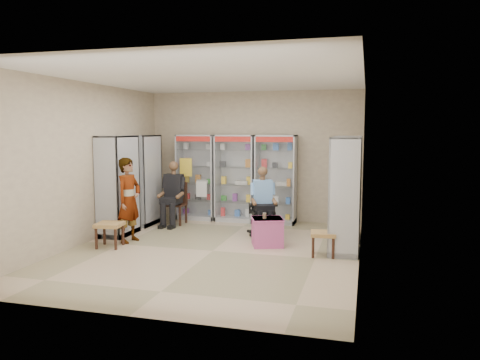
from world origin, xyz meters
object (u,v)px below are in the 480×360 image
(cabinet_back_mid, at_px, (236,178))
(wooden_chair, at_px, (175,203))
(cabinet_right_near, at_px, (345,195))
(seated_shopkeeper, at_px, (262,203))
(cabinet_right_far, at_px, (348,188))
(woven_stool_a, at_px, (323,244))
(pink_trunk, at_px, (267,232))
(cabinet_back_left, at_px, (197,177))
(cabinet_back_right, at_px, (276,179))
(standing_man, at_px, (129,200))
(cabinet_left_far, at_px, (143,180))
(cabinet_left_near, at_px, (118,186))
(woven_stool_b, at_px, (110,235))
(office_chair, at_px, (263,210))

(cabinet_back_mid, bearing_deg, wooden_chair, -148.69)
(cabinet_right_near, distance_m, seated_shopkeeper, 1.92)
(cabinet_right_far, bearing_deg, seated_shopkeeper, 96.49)
(woven_stool_a, bearing_deg, pink_trunk, 157.41)
(cabinet_back_mid, xyz_separation_m, wooden_chair, (-1.20, -0.73, -0.53))
(cabinet_back_left, xyz_separation_m, cabinet_right_near, (3.53, -2.23, 0.00))
(pink_trunk, bearing_deg, cabinet_back_right, 96.75)
(cabinet_back_left, xyz_separation_m, woven_stool_a, (3.20, -2.55, -0.80))
(cabinet_right_far, bearing_deg, cabinet_right_near, -180.00)
(standing_man, bearing_deg, cabinet_left_far, 27.82)
(cabinet_left_near, xyz_separation_m, seated_shopkeeper, (2.81, 0.71, -0.35))
(cabinet_right_near, bearing_deg, woven_stool_a, 133.71)
(cabinet_back_left, xyz_separation_m, woven_stool_b, (-0.59, -2.96, -0.78))
(office_chair, bearing_deg, cabinet_right_near, -52.27)
(pink_trunk, xyz_separation_m, woven_stool_a, (1.05, -0.44, -0.05))
(cabinet_back_right, relative_size, woven_stool_a, 4.88)
(cabinet_right_near, height_order, wooden_chair, cabinet_right_near)
(cabinet_right_far, distance_m, cabinet_right_near, 1.10)
(office_chair, bearing_deg, cabinet_back_mid, 104.28)
(cabinet_back_left, distance_m, cabinet_left_far, 1.32)
(cabinet_right_far, xyz_separation_m, woven_stool_b, (-4.12, -1.83, -0.78))
(wooden_chair, bearing_deg, standing_man, -96.07)
(cabinet_left_far, height_order, office_chair, cabinet_left_far)
(cabinet_left_near, relative_size, wooden_chair, 2.13)
(cabinet_back_mid, xyz_separation_m, seated_shopkeeper, (0.93, -1.32, -0.35))
(cabinet_left_far, distance_m, seated_shopkeeper, 2.86)
(cabinet_back_mid, relative_size, cabinet_right_far, 1.00)
(wooden_chair, height_order, office_chair, office_chair)
(woven_stool_b, bearing_deg, cabinet_right_far, 24.03)
(cabinet_right_near, distance_m, office_chair, 1.97)
(cabinet_back_right, distance_m, woven_stool_b, 3.95)
(seated_shopkeeper, relative_size, standing_man, 0.81)
(cabinet_back_left, height_order, woven_stool_a, cabinet_back_left)
(wooden_chair, distance_m, pink_trunk, 2.78)
(cabinet_back_left, distance_m, cabinet_left_near, 2.23)
(cabinet_back_left, relative_size, office_chair, 1.95)
(woven_stool_a, relative_size, standing_man, 0.26)
(cabinet_back_mid, distance_m, woven_stool_b, 3.43)
(woven_stool_b, bearing_deg, cabinet_left_near, 110.24)
(cabinet_right_near, bearing_deg, wooden_chair, 68.36)
(cabinet_back_left, height_order, cabinet_back_mid, same)
(office_chair, bearing_deg, pink_trunk, -94.27)
(seated_shopkeeper, height_order, woven_stool_a, seated_shopkeeper)
(cabinet_right_far, relative_size, cabinet_left_far, 1.00)
(cabinet_back_mid, distance_m, wooden_chair, 1.50)
(woven_stool_a, bearing_deg, woven_stool_b, -173.68)
(cabinet_back_mid, height_order, cabinet_left_near, same)
(cabinet_back_right, xyz_separation_m, cabinet_left_near, (-2.83, -2.03, 0.00))
(cabinet_left_near, distance_m, pink_trunk, 3.17)
(cabinet_back_right, relative_size, cabinet_right_far, 1.00)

